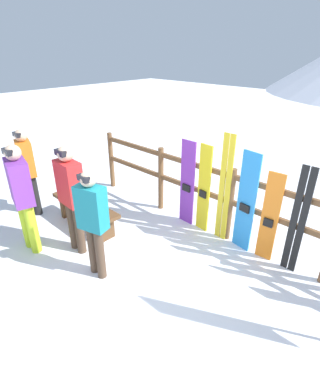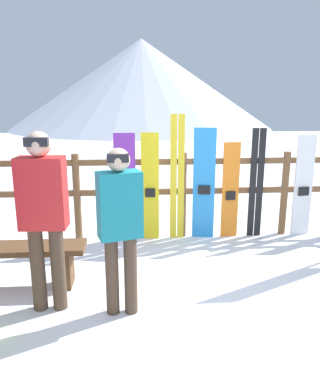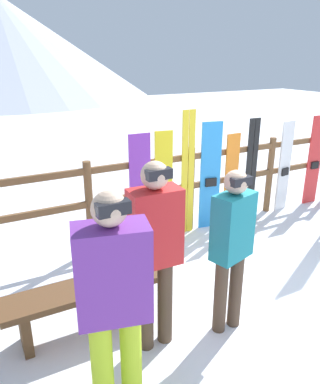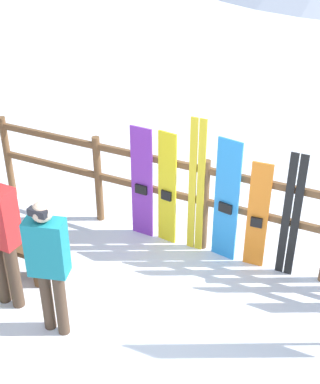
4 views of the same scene
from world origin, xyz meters
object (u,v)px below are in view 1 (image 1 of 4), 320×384
(person_teal, at_px, (92,218))
(snowboard_purple, at_px, (187,184))
(snowboard_yellow, at_px, (204,190))
(ski_pair_yellow, at_px, (225,189))
(ski_pair_black, at_px, (298,222))
(bench, at_px, (85,209))
(snowboard_blue, at_px, (246,203))
(person_purple, at_px, (22,193))
(person_orange, at_px, (27,167))
(snowboard_orange, at_px, (270,218))
(person_red, at_px, (71,193))

(person_teal, bearing_deg, snowboard_purple, 89.65)
(snowboard_yellow, relative_size, ski_pair_yellow, 0.86)
(snowboard_purple, relative_size, ski_pair_black, 0.96)
(person_teal, bearing_deg, ski_pair_black, 45.67)
(bench, height_order, ski_pair_yellow, ski_pair_yellow)
(snowboard_purple, distance_m, snowboard_blue, 1.10)
(person_purple, height_order, ski_pair_black, person_purple)
(bench, distance_m, snowboard_purple, 1.80)
(snowboard_blue, bearing_deg, person_purple, -135.93)
(person_orange, xyz_separation_m, snowboard_yellow, (2.62, 1.70, -0.17))
(snowboard_blue, xyz_separation_m, ski_pair_black, (0.75, 0.00, 0.00))
(bench, bearing_deg, ski_pair_yellow, 35.26)
(snowboard_purple, xyz_separation_m, snowboard_yellow, (0.34, 0.00, 0.00))
(person_purple, distance_m, ski_pair_yellow, 2.98)
(person_purple, xyz_separation_m, snowboard_orange, (2.71, 2.25, -0.28))
(person_purple, xyz_separation_m, ski_pair_black, (3.08, 2.26, -0.18))
(person_teal, distance_m, snowboard_blue, 2.21)
(person_purple, bearing_deg, bench, 85.37)
(ski_pair_yellow, xyz_separation_m, snowboard_orange, (0.76, -0.00, -0.20))
(person_red, bearing_deg, person_teal, -10.08)
(person_red, xyz_separation_m, snowboard_yellow, (1.04, 1.78, -0.23))
(snowboard_blue, bearing_deg, bench, -149.59)
(person_purple, height_order, ski_pair_yellow, ski_pair_yellow)
(snowboard_yellow, bearing_deg, snowboard_orange, -0.01)
(snowboard_purple, bearing_deg, snowboard_yellow, 0.00)
(snowboard_yellow, bearing_deg, ski_pair_black, 0.13)
(bench, xyz_separation_m, ski_pair_black, (3.00, 1.33, 0.43))
(snowboard_blue, distance_m, ski_pair_black, 0.75)
(bench, bearing_deg, ski_pair_black, 23.80)
(person_orange, height_order, snowboard_yellow, person_orange)
(person_red, bearing_deg, snowboard_purple, 68.79)
(person_orange, height_order, ski_pair_black, person_orange)
(person_purple, relative_size, snowboard_blue, 1.07)
(person_red, bearing_deg, bench, 134.93)
(snowboard_purple, bearing_deg, person_teal, -90.35)
(person_red, relative_size, person_purple, 1.00)
(bench, xyz_separation_m, person_red, (0.46, -0.46, 0.63))
(snowboard_blue, height_order, snowboard_orange, snowboard_blue)
(person_red, bearing_deg, snowboard_orange, 39.38)
(bench, distance_m, person_orange, 1.32)
(bench, height_order, person_orange, person_orange)
(ski_pair_black, bearing_deg, snowboard_blue, -179.74)
(ski_pair_black, bearing_deg, snowboard_yellow, -179.87)
(snowboard_purple, distance_m, ski_pair_black, 1.85)
(person_teal, xyz_separation_m, ski_pair_black, (1.86, 1.91, -0.12))
(bench, height_order, snowboard_yellow, snowboard_yellow)
(person_orange, distance_m, snowboard_yellow, 3.13)
(person_orange, bearing_deg, snowboard_orange, 24.26)
(ski_pair_yellow, distance_m, snowboard_blue, 0.39)
(ski_pair_yellow, xyz_separation_m, snowboard_blue, (0.38, -0.00, -0.10))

